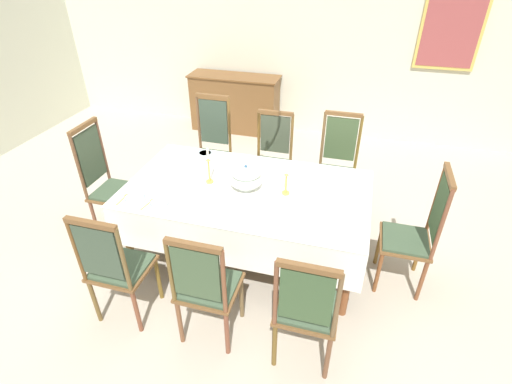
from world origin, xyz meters
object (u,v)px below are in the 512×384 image
Objects in this scene: chair_south_c at (307,307)px; bowl_near_left at (160,204)px; bowl_far_left at (184,153)px; framed_painting at (452,28)px; sideboard at (235,103)px; soup_tureen at (246,177)px; chair_south_a at (115,266)px; chair_north_b at (272,158)px; spoon_primary at (150,202)px; bowl_far_right at (205,154)px; dining_table at (247,195)px; candlestick_east at (286,182)px; chair_north_c at (337,165)px; candlestick_west at (209,169)px; bowl_near_right at (135,199)px; chair_head_east at (416,232)px; spoon_secondary at (125,197)px; chair_south_b at (206,286)px; chair_head_west at (107,181)px; chair_north_a at (212,147)px.

chair_south_c is 1.49m from bowl_near_left.
framed_painting is at bearing 44.56° from bowl_far_left.
soup_tureen is at bearing 110.37° from sideboard.
chair_north_b reaches higher than chair_south_a.
spoon_primary is (-1.47, 0.57, 0.23)m from chair_south_c.
bowl_far_right is at bearing 90.84° from spoon_primary.
chair_south_a is at bearing -126.46° from dining_table.
chair_south_a is at bearing -87.05° from bowl_far_left.
chair_north_c is at bearing 69.97° from candlestick_east.
dining_table is at bearing 0.00° from candlestick_west.
chair_head_east is at bearing 11.08° from bowl_near_right.
spoon_secondary is (-0.36, 0.04, -0.02)m from bowl_near_left.
bowl_far_left is at bearing 78.99° from chair_head_east.
candlestick_east is at bearing 42.49° from chair_south_a.
chair_south_b reaches higher than spoon_primary.
chair_head_west is 3.87× the size of candlestick_east.
spoon_primary is at bearing -129.81° from candlestick_west.
chair_head_east is 1.08× the size of framed_painting.
framed_painting reaches higher than soup_tureen.
bowl_near_right is (-1.23, -0.46, -0.10)m from candlestick_east.
candlestick_west is (0.40, 1.02, 0.36)m from chair_south_a.
soup_tureen reaches higher than bowl_near_right.
chair_south_b is 3.40× the size of candlestick_east.
chair_north_c is 3.67× the size of candlestick_east.
dining_table is 2.02× the size of chair_north_b.
candlestick_west is 1.93× the size of bowl_near_right.
spoon_primary reaches higher than dining_table.
candlestick_west is 3.97m from framed_painting.
chair_head_west is 0.83m from bowl_far_left.
chair_head_west is 0.84× the size of sideboard.
soup_tureen is 3.13m from sideboard.
chair_south_a is at bearing 53.97° from chair_north_c.
chair_north_a is 3.58m from framed_painting.
candlestick_west reaches higher than spoon_secondary.
chair_north_c is 6.48× the size of spoon_primary.
dining_table is 1.82× the size of chair_north_a.
candlestick_east is at bearing -116.16° from framed_painting.
chair_south_b is 6.00× the size of spoon_primary.
chair_north_a is at bearing -0.55° from chair_north_b.
chair_head_west is at bearing 180.00° from candlestick_west.
chair_south_c is at bearing 126.01° from chair_north_a.
spoon_primary is (-0.73, 0.57, 0.23)m from chair_south_b.
chair_head_west reaches higher than sideboard.
soup_tureen is at bearing 40.42° from spoon_primary.
dining_table is 1.91× the size of chair_north_c.
chair_south_b reaches higher than soup_tureen.
bowl_near_left is 0.94× the size of spoon_primary.
bowl_near_right is 3.39m from sideboard.
dining_table is 0.79m from bowl_near_left.
chair_south_b is 1.81m from chair_head_west.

